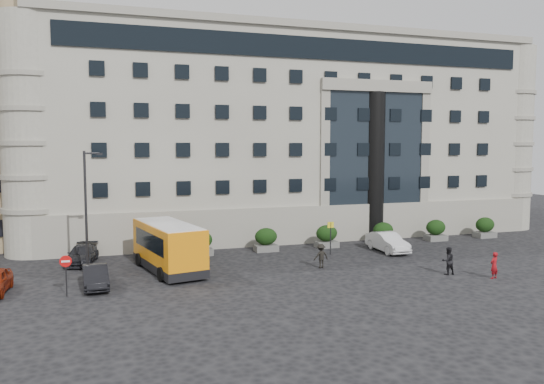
{
  "coord_description": "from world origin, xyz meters",
  "views": [
    {
      "loc": [
        -10.85,
        -31.73,
        8.31
      ],
      "look_at": [
        0.61,
        4.38,
        5.0
      ],
      "focal_mm": 35.0,
      "sensor_mm": 36.0,
      "label": 1
    }
  ],
  "objects": [
    {
      "name": "ground",
      "position": [
        0.0,
        0.0,
        0.0
      ],
      "size": [
        120.0,
        120.0,
        0.0
      ],
      "primitive_type": "plane",
      "color": "black",
      "rests_on": "ground"
    },
    {
      "name": "civic_building",
      "position": [
        6.0,
        22.0,
        9.0
      ],
      "size": [
        44.0,
        24.0,
        18.0
      ],
      "primitive_type": "cube",
      "color": "gray",
      "rests_on": "ground"
    },
    {
      "name": "entrance_column",
      "position": [
        12.0,
        10.3,
        6.5
      ],
      "size": [
        1.8,
        1.8,
        13.0
      ],
      "primitive_type": "cylinder",
      "color": "black",
      "rests_on": "ground"
    },
    {
      "name": "hedge_a",
      "position": [
        -4.0,
        7.8,
        0.93
      ],
      "size": [
        1.8,
        1.26,
        1.84
      ],
      "color": "#50504E",
      "rests_on": "ground"
    },
    {
      "name": "hedge_b",
      "position": [
        1.2,
        7.8,
        0.93
      ],
      "size": [
        1.8,
        1.26,
        1.84
      ],
      "color": "#50504E",
      "rests_on": "ground"
    },
    {
      "name": "hedge_c",
      "position": [
        6.4,
        7.8,
        0.93
      ],
      "size": [
        1.8,
        1.26,
        1.84
      ],
      "color": "#50504E",
      "rests_on": "ground"
    },
    {
      "name": "hedge_d",
      "position": [
        11.6,
        7.8,
        0.93
      ],
      "size": [
        1.8,
        1.26,
        1.84
      ],
      "color": "#50504E",
      "rests_on": "ground"
    },
    {
      "name": "hedge_e",
      "position": [
        16.8,
        7.8,
        0.93
      ],
      "size": [
        1.8,
        1.26,
        1.84
      ],
      "color": "#50504E",
      "rests_on": "ground"
    },
    {
      "name": "hedge_f",
      "position": [
        22.0,
        7.8,
        0.93
      ],
      "size": [
        1.8,
        1.26,
        1.84
      ],
      "color": "#50504E",
      "rests_on": "ground"
    },
    {
      "name": "street_lamp",
      "position": [
        -11.94,
        3.0,
        4.37
      ],
      "size": [
        1.16,
        0.18,
        8.0
      ],
      "color": "#262628",
      "rests_on": "ground"
    },
    {
      "name": "bus_stop_sign",
      "position": [
        5.5,
        5.0,
        1.73
      ],
      "size": [
        0.5,
        0.08,
        2.52
      ],
      "color": "#262628",
      "rests_on": "ground"
    },
    {
      "name": "no_entry_sign",
      "position": [
        -13.0,
        -1.04,
        1.65
      ],
      "size": [
        0.64,
        0.16,
        2.32
      ],
      "color": "#262628",
      "rests_on": "ground"
    },
    {
      "name": "minibus",
      "position": [
        -6.92,
        3.38,
        1.76
      ],
      "size": [
        4.21,
        8.03,
        3.19
      ],
      "rotation": [
        0.0,
        0.0,
        0.21
      ],
      "color": "orange",
      "rests_on": "ground"
    },
    {
      "name": "red_truck",
      "position": [
        -13.53,
        15.61,
        1.5
      ],
      "size": [
        3.07,
        5.67,
        2.92
      ],
      "rotation": [
        0.0,
        0.0,
        0.12
      ],
      "color": "maroon",
      "rests_on": "ground"
    },
    {
      "name": "parked_car_b",
      "position": [
        -11.5,
        0.48,
        0.65
      ],
      "size": [
        1.62,
        4.05,
        1.31
      ],
      "primitive_type": "imported",
      "rotation": [
        0.0,
        0.0,
        0.06
      ],
      "color": "black",
      "rests_on": "ground"
    },
    {
      "name": "parked_car_c",
      "position": [
        -12.51,
        7.53,
        0.63
      ],
      "size": [
        2.48,
        4.61,
        1.27
      ],
      "primitive_type": "imported",
      "rotation": [
        0.0,
        0.0,
        -0.17
      ],
      "color": "black",
      "rests_on": "ground"
    },
    {
      "name": "parked_car_d",
      "position": [
        -13.69,
        14.35,
        0.64
      ],
      "size": [
        2.58,
        4.82,
        1.29
      ],
      "primitive_type": "imported",
      "rotation": [
        0.0,
        0.0,
        0.1
      ],
      "color": "black",
      "rests_on": "ground"
    },
    {
      "name": "white_taxi",
      "position": [
        10.26,
        4.72,
        0.76
      ],
      "size": [
        1.6,
        4.59,
        1.51
      ],
      "primitive_type": "imported",
      "rotation": [
        0.0,
        0.0,
        0.0
      ],
      "color": "silver",
      "rests_on": "ground"
    },
    {
      "name": "pedestrian_a",
      "position": [
        12.29,
        -4.84,
        0.84
      ],
      "size": [
        0.7,
        0.56,
        1.68
      ],
      "primitive_type": "imported",
      "rotation": [
        0.0,
        0.0,
        3.43
      ],
      "color": "maroon",
      "rests_on": "ground"
    },
    {
      "name": "pedestrian_b",
      "position": [
        10.19,
        -3.06,
        0.9
      ],
      "size": [
        0.88,
        0.69,
        1.8
      ],
      "primitive_type": "imported",
      "rotation": [
        0.0,
        0.0,
        3.14
      ],
      "color": "black",
      "rests_on": "ground"
    },
    {
      "name": "pedestrian_c",
      "position": [
        3.07,
        1.1,
        0.83
      ],
      "size": [
        1.14,
        0.74,
        1.67
      ],
      "primitive_type": "imported",
      "rotation": [
        0.0,
        0.0,
        3.26
      ],
      "color": "black",
      "rests_on": "ground"
    }
  ]
}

